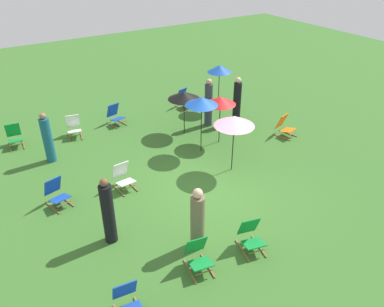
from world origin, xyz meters
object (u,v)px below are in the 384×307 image
deckchair_9 (128,302)px  umbrella_0 (220,101)px  deckchair_0 (184,99)px  umbrella_1 (184,95)px  umbrella_2 (219,69)px  person_2 (108,212)px  person_1 (209,104)px  person_4 (237,102)px  deckchair_3 (251,236)px  umbrella_3 (202,101)px  deckchair_5 (115,115)px  person_3 (198,220)px  deckchair_6 (74,127)px  deckchair_1 (57,193)px  person_0 (48,139)px  deckchair_4 (285,126)px  umbrella_4 (234,121)px  deckchair_7 (14,136)px  deckchair_2 (198,256)px  deckchair_8 (123,177)px

deckchair_9 → umbrella_0: bearing=47.1°
deckchair_0 → umbrella_1: bearing=-136.0°
umbrella_2 → person_2: (-6.96, -5.10, -0.91)m
person_1 → person_4: size_ratio=1.01×
person_4 → person_1: bearing=132.8°
deckchair_3 → umbrella_3: umbrella_3 is taller
deckchair_5 → person_3: 7.47m
deckchair_6 → umbrella_1: bearing=-15.3°
deckchair_1 → person_0: (0.48, 2.48, 0.44)m
deckchair_5 → person_3: bearing=-109.3°
deckchair_0 → deckchair_6: same height
deckchair_1 → person_4: bearing=-3.1°
person_2 → person_1: bearing=-153.9°
deckchair_4 → umbrella_4: (-3.09, -0.82, 1.34)m
deckchair_4 → umbrella_3: size_ratio=0.43×
deckchair_7 → umbrella_4: umbrella_4 is taller
umbrella_0 → person_4: 1.91m
deckchair_0 → person_1: (-0.11, -2.00, 0.53)m
umbrella_0 → deckchair_4: bearing=-21.3°
deckchair_6 → person_4: size_ratio=0.45×
deckchair_2 → deckchair_5: size_ratio=0.99×
umbrella_3 → person_4: size_ratio=1.06×
umbrella_3 → person_1: umbrella_3 is taller
deckchair_6 → umbrella_2: size_ratio=0.44×
deckchair_8 → umbrella_3: (3.16, 0.60, 1.47)m
umbrella_0 → umbrella_3: (-0.91, -0.20, 0.24)m
deckchair_7 → person_1: 7.12m
deckchair_0 → person_1: 2.07m
deckchair_5 → umbrella_2: (4.27, -0.99, 1.40)m
deckchair_2 → umbrella_0: size_ratio=0.48×
deckchair_3 → deckchair_9: bearing=-163.8°
deckchair_5 → deckchair_1: bearing=-142.3°
deckchair_6 → umbrella_2: 6.19m
umbrella_0 → person_0: (-5.47, 1.94, -0.79)m
deckchair_6 → deckchair_3: bearing=-64.6°
deckchair_7 → person_2: (1.00, -6.36, 0.49)m
umbrella_2 → person_4: umbrella_2 is taller
deckchair_0 → person_2: person_2 is taller
deckchair_3 → deckchair_0: bearing=82.9°
deckchair_0 → deckchair_3: (-3.12, -8.12, 0.00)m
deckchair_4 → person_4: (-0.82, 1.84, 0.52)m
deckchair_0 → deckchair_9: size_ratio=1.03×
umbrella_0 → person_2: bearing=-152.8°
person_2 → deckchair_6: bearing=-108.7°
deckchair_2 → deckchair_9: bearing=-160.9°
deckchair_1 → deckchair_8: bearing=-21.8°
deckchair_3 → deckchair_9: (-3.24, -0.13, 0.00)m
deckchair_5 → deckchair_9: same height
person_1 → person_2: bearing=-87.5°
deckchair_8 → umbrella_3: bearing=6.5°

